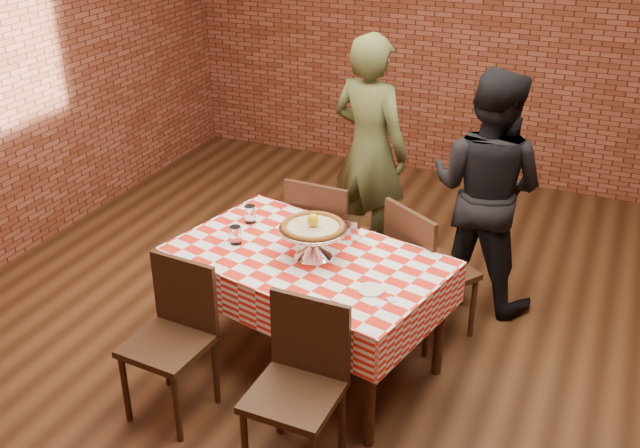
% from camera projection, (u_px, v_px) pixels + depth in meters
% --- Properties ---
extents(ground, '(6.00, 6.00, 0.00)m').
position_uv_depth(ground, '(345.00, 340.00, 4.77)').
color(ground, black).
rests_on(ground, ground).
extents(back_wall, '(5.50, 0.00, 5.50)m').
position_uv_depth(back_wall, '(471.00, 25.00, 6.58)').
color(back_wall, maroon).
rests_on(back_wall, ground).
extents(table, '(1.69, 1.23, 0.75)m').
position_uv_depth(table, '(309.00, 311.00, 4.40)').
color(table, '#3C2414').
rests_on(table, ground).
extents(tablecloth, '(1.73, 1.28, 0.26)m').
position_uv_depth(tablecloth, '(308.00, 275.00, 4.29)').
color(tablecloth, red).
rests_on(tablecloth, table).
extents(pizza_stand, '(0.52, 0.52, 0.18)m').
position_uv_depth(pizza_stand, '(313.00, 242.00, 4.18)').
color(pizza_stand, silver).
rests_on(pizza_stand, tablecloth).
extents(pizza, '(0.47, 0.47, 0.03)m').
position_uv_depth(pizza, '(313.00, 227.00, 4.14)').
color(pizza, '#CAB891').
rests_on(pizza, pizza_stand).
extents(lemon, '(0.08, 0.08, 0.08)m').
position_uv_depth(lemon, '(313.00, 220.00, 4.12)').
color(lemon, yellow).
rests_on(lemon, pizza).
extents(water_glass_left, '(0.08, 0.08, 0.11)m').
position_uv_depth(water_glass_left, '(235.00, 235.00, 4.33)').
color(water_glass_left, white).
rests_on(water_glass_left, tablecloth).
extents(water_glass_right, '(0.08, 0.08, 0.11)m').
position_uv_depth(water_glass_right, '(250.00, 214.00, 4.58)').
color(water_glass_right, white).
rests_on(water_glass_right, tablecloth).
extents(side_plate, '(0.17, 0.17, 0.01)m').
position_uv_depth(side_plate, '(371.00, 290.00, 3.88)').
color(side_plate, white).
rests_on(side_plate, tablecloth).
extents(sweetener_packet_a, '(0.06, 0.05, 0.00)m').
position_uv_depth(sweetener_packet_a, '(377.00, 305.00, 3.76)').
color(sweetener_packet_a, white).
rests_on(sweetener_packet_a, tablecloth).
extents(sweetener_packet_b, '(0.06, 0.06, 0.00)m').
position_uv_depth(sweetener_packet_b, '(391.00, 300.00, 3.80)').
color(sweetener_packet_b, white).
rests_on(sweetener_packet_b, tablecloth).
extents(condiment_caddy, '(0.11, 0.09, 0.14)m').
position_uv_depth(condiment_caddy, '(350.00, 229.00, 4.36)').
color(condiment_caddy, silver).
rests_on(condiment_caddy, tablecloth).
extents(chair_near_left, '(0.44, 0.44, 0.89)m').
position_uv_depth(chair_near_left, '(167.00, 346.00, 3.97)').
color(chair_near_left, '#3C2414').
rests_on(chair_near_left, ground).
extents(chair_near_right, '(0.43, 0.43, 0.91)m').
position_uv_depth(chair_near_right, '(294.00, 396.00, 3.60)').
color(chair_near_right, '#3C2414').
rests_on(chair_near_right, ground).
extents(chair_far_left, '(0.46, 0.46, 0.93)m').
position_uv_depth(chair_far_left, '(328.00, 236.00, 5.08)').
color(chair_far_left, '#3C2414').
rests_on(chair_far_left, ground).
extents(chair_far_right, '(0.62, 0.62, 0.93)m').
position_uv_depth(chair_far_right, '(432.00, 270.00, 4.66)').
color(chair_far_right, '#3C2414').
rests_on(chair_far_right, ground).
extents(diner_olive, '(0.72, 0.56, 1.73)m').
position_uv_depth(diner_olive, '(370.00, 150.00, 5.43)').
color(diner_olive, '#484F29').
rests_on(diner_olive, ground).
extents(diner_black, '(0.92, 0.79, 1.65)m').
position_uv_depth(diner_black, '(486.00, 190.00, 4.88)').
color(diner_black, black).
rests_on(diner_black, ground).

